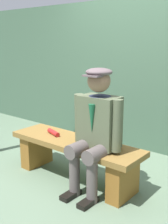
# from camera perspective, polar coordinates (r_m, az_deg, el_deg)

# --- Properties ---
(ground_plane) EXTENTS (30.00, 30.00, 0.00)m
(ground_plane) POSITION_cam_1_polar(r_m,az_deg,el_deg) (3.38, -1.84, -13.22)
(ground_plane) COLOR #586D56
(bench) EXTENTS (1.61, 0.47, 0.47)m
(bench) POSITION_cam_1_polar(r_m,az_deg,el_deg) (3.25, -1.89, -8.28)
(bench) COLOR brown
(bench) RESTS_ON ground
(seated_man) EXTENTS (0.58, 0.57, 1.29)m
(seated_man) POSITION_cam_1_polar(r_m,az_deg,el_deg) (2.87, 2.39, -2.77)
(seated_man) COLOR #4D563E
(seated_man) RESTS_ON ground
(rolled_magazine) EXTENTS (0.23, 0.12, 0.05)m
(rolled_magazine) POSITION_cam_1_polar(r_m,az_deg,el_deg) (3.40, -6.12, -4.09)
(rolled_magazine) COLOR #B21E1E
(rolled_magazine) RESTS_ON bench
(stadium_wall) EXTENTS (12.00, 0.24, 2.14)m
(stadium_wall) POSITION_cam_1_polar(r_m,az_deg,el_deg) (4.24, 11.08, 7.27)
(stadium_wall) COLOR #3F5B46
(stadium_wall) RESTS_ON ground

